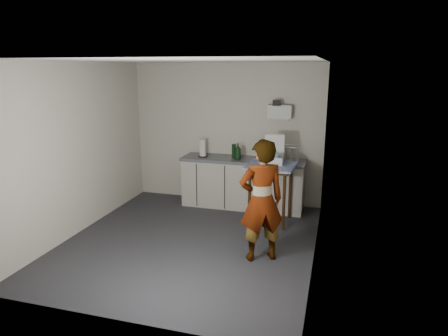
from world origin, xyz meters
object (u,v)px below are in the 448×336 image
(soap_bottle, at_px, (238,151))
(dish_rack, at_px, (287,157))
(dark_bottle, at_px, (234,151))
(paper_towel, at_px, (203,149))
(soda_can, at_px, (239,155))
(side_table, at_px, (271,172))
(bakery_box, at_px, (273,157))
(kitchen_counter, at_px, (243,184))
(standing_man, at_px, (261,201))

(soap_bottle, bearing_deg, dish_rack, 8.05)
(dark_bottle, bearing_deg, soap_bottle, -47.31)
(paper_towel, relative_size, dish_rack, 0.80)
(soap_bottle, relative_size, soda_can, 2.47)
(soda_can, bearing_deg, side_table, -41.48)
(paper_towel, xyz_separation_m, dish_rack, (1.53, 0.07, -0.09))
(soap_bottle, xyz_separation_m, soda_can, (-0.00, 0.09, -0.09))
(dark_bottle, height_order, bakery_box, bakery_box)
(kitchen_counter, height_order, dark_bottle, dark_bottle)
(side_table, height_order, standing_man, standing_man)
(side_table, height_order, soda_can, soda_can)
(kitchen_counter, height_order, side_table, side_table)
(soap_bottle, bearing_deg, kitchen_counter, 46.84)
(soap_bottle, xyz_separation_m, dish_rack, (0.85, 0.12, -0.08))
(soda_can, bearing_deg, standing_man, -68.18)
(kitchen_counter, distance_m, bakery_box, 1.03)
(dark_bottle, distance_m, bakery_box, 0.96)
(kitchen_counter, height_order, paper_towel, paper_towel)
(soda_can, height_order, bakery_box, bakery_box)
(side_table, relative_size, bakery_box, 2.17)
(soap_bottle, distance_m, dish_rack, 0.87)
(soda_can, relative_size, dish_rack, 0.29)
(soap_bottle, height_order, paper_towel, paper_towel)
(side_table, height_order, soap_bottle, soap_bottle)
(standing_man, relative_size, soap_bottle, 5.65)
(standing_man, height_order, bakery_box, standing_man)
(dish_rack, bearing_deg, kitchen_counter, -177.41)
(kitchen_counter, height_order, standing_man, standing_man)
(soap_bottle, relative_size, dish_rack, 0.72)
(kitchen_counter, height_order, soda_can, soda_can)
(kitchen_counter, distance_m, standing_man, 2.12)
(soap_bottle, height_order, dish_rack, soap_bottle)
(paper_towel, bearing_deg, soda_can, 4.02)
(soap_bottle, relative_size, dark_bottle, 1.16)
(kitchen_counter, relative_size, soap_bottle, 7.70)
(kitchen_counter, relative_size, dark_bottle, 8.90)
(kitchen_counter, xyz_separation_m, standing_man, (0.70, -1.96, 0.40))
(side_table, distance_m, dark_bottle, 1.03)
(paper_towel, bearing_deg, bakery_box, -18.30)
(standing_man, distance_m, paper_towel, 2.42)
(soap_bottle, distance_m, bakery_box, 0.81)
(side_table, distance_m, standing_man, 1.36)
(soda_can, bearing_deg, dish_rack, 1.75)
(kitchen_counter, relative_size, standing_man, 1.36)
(side_table, relative_size, dish_rack, 2.44)
(soap_bottle, height_order, soda_can, soap_bottle)
(dish_rack, xyz_separation_m, bakery_box, (-0.15, -0.53, 0.11))
(kitchen_counter, distance_m, dark_bottle, 0.64)
(kitchen_counter, xyz_separation_m, dark_bottle, (-0.19, 0.03, 0.61))
(paper_towel, relative_size, bakery_box, 0.71)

